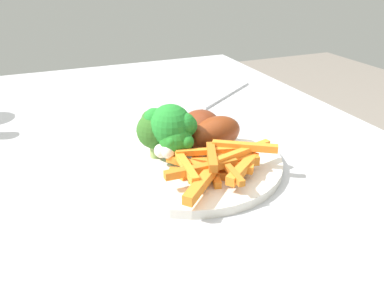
{
  "coord_description": "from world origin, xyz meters",
  "views": [
    {
      "loc": [
        0.47,
        -0.13,
        0.98
      ],
      "look_at": [
        0.05,
        0.04,
        0.75
      ],
      "focal_mm": 35.25,
      "sensor_mm": 36.0,
      "label": 1
    }
  ],
  "objects_px": {
    "dining_table": "(153,216)",
    "carrot_fries_pile": "(216,165)",
    "broccoli_floret_back": "(171,125)",
    "chicken_drumstick_near": "(212,134)",
    "chicken_drumstick_far": "(198,129)",
    "dinner_plate": "(192,161)",
    "fork": "(226,94)",
    "broccoli_floret_middle": "(154,129)",
    "broccoli_floret_front": "(175,138)"
  },
  "relations": [
    {
      "from": "broccoli_floret_middle",
      "to": "chicken_drumstick_near",
      "type": "xyz_separation_m",
      "value": [
        0.01,
        0.08,
        -0.02
      ]
    },
    {
      "from": "broccoli_floret_back",
      "to": "broccoli_floret_middle",
      "type": "bearing_deg",
      "value": -128.26
    },
    {
      "from": "broccoli_floret_middle",
      "to": "broccoli_floret_back",
      "type": "height_order",
      "value": "broccoli_floret_back"
    },
    {
      "from": "broccoli_floret_front",
      "to": "fork",
      "type": "height_order",
      "value": "broccoli_floret_front"
    },
    {
      "from": "dinner_plate",
      "to": "carrot_fries_pile",
      "type": "xyz_separation_m",
      "value": [
        0.06,
        0.01,
        0.02
      ]
    },
    {
      "from": "dining_table",
      "to": "broccoli_floret_back",
      "type": "xyz_separation_m",
      "value": [
        0.04,
        0.02,
        0.17
      ]
    },
    {
      "from": "chicken_drumstick_far",
      "to": "broccoli_floret_middle",
      "type": "bearing_deg",
      "value": -82.08
    },
    {
      "from": "dinner_plate",
      "to": "fork",
      "type": "relative_size",
      "value": 1.28
    },
    {
      "from": "chicken_drumstick_near",
      "to": "fork",
      "type": "bearing_deg",
      "value": 148.56
    },
    {
      "from": "broccoli_floret_back",
      "to": "fork",
      "type": "xyz_separation_m",
      "value": [
        -0.24,
        0.2,
        -0.06
      ]
    },
    {
      "from": "carrot_fries_pile",
      "to": "chicken_drumstick_near",
      "type": "bearing_deg",
      "value": 158.18
    },
    {
      "from": "broccoli_floret_middle",
      "to": "broccoli_floret_back",
      "type": "bearing_deg",
      "value": 51.74
    },
    {
      "from": "chicken_drumstick_near",
      "to": "broccoli_floret_back",
      "type": "bearing_deg",
      "value": -86.71
    },
    {
      "from": "chicken_drumstick_far",
      "to": "carrot_fries_pile",
      "type": "bearing_deg",
      "value": -9.22
    },
    {
      "from": "dinner_plate",
      "to": "dining_table",
      "type": "bearing_deg",
      "value": -139.44
    },
    {
      "from": "broccoli_floret_front",
      "to": "chicken_drumstick_far",
      "type": "xyz_separation_m",
      "value": [
        -0.03,
        0.05,
        -0.01
      ]
    },
    {
      "from": "broccoli_floret_back",
      "to": "chicken_drumstick_far",
      "type": "relative_size",
      "value": 0.64
    },
    {
      "from": "carrot_fries_pile",
      "to": "chicken_drumstick_near",
      "type": "relative_size",
      "value": 1.11
    },
    {
      "from": "dining_table",
      "to": "dinner_plate",
      "type": "relative_size",
      "value": 4.35
    },
    {
      "from": "dinner_plate",
      "to": "broccoli_floret_back",
      "type": "height_order",
      "value": "broccoli_floret_back"
    },
    {
      "from": "dining_table",
      "to": "carrot_fries_pile",
      "type": "distance_m",
      "value": 0.18
    },
    {
      "from": "dining_table",
      "to": "fork",
      "type": "height_order",
      "value": "fork"
    },
    {
      "from": "broccoli_floret_front",
      "to": "fork",
      "type": "xyz_separation_m",
      "value": [
        -0.24,
        0.2,
        -0.04
      ]
    },
    {
      "from": "dinner_plate",
      "to": "broccoli_floret_back",
      "type": "relative_size",
      "value": 3.18
    },
    {
      "from": "dining_table",
      "to": "broccoli_floret_back",
      "type": "relative_size",
      "value": 13.81
    },
    {
      "from": "dinner_plate",
      "to": "broccoli_floret_back",
      "type": "bearing_deg",
      "value": -107.15
    },
    {
      "from": "dinner_plate",
      "to": "carrot_fries_pile",
      "type": "bearing_deg",
      "value": 7.76
    },
    {
      "from": "chicken_drumstick_near",
      "to": "fork",
      "type": "distance_m",
      "value": 0.27
    },
    {
      "from": "chicken_drumstick_near",
      "to": "dining_table",
      "type": "bearing_deg",
      "value": -117.03
    },
    {
      "from": "broccoli_floret_middle",
      "to": "chicken_drumstick_far",
      "type": "distance_m",
      "value": 0.07
    },
    {
      "from": "dinner_plate",
      "to": "carrot_fries_pile",
      "type": "distance_m",
      "value": 0.06
    },
    {
      "from": "broccoli_floret_front",
      "to": "fork",
      "type": "relative_size",
      "value": 0.3
    },
    {
      "from": "broccoli_floret_back",
      "to": "chicken_drumstick_near",
      "type": "distance_m",
      "value": 0.07
    },
    {
      "from": "dinner_plate",
      "to": "broccoli_floret_front",
      "type": "xyz_separation_m",
      "value": [
        0.0,
        -0.03,
        0.04
      ]
    },
    {
      "from": "broccoli_floret_front",
      "to": "chicken_drumstick_far",
      "type": "relative_size",
      "value": 0.48
    },
    {
      "from": "broccoli_floret_front",
      "to": "carrot_fries_pile",
      "type": "distance_m",
      "value": 0.07
    },
    {
      "from": "carrot_fries_pile",
      "to": "broccoli_floret_back",
      "type": "bearing_deg",
      "value": -152.79
    },
    {
      "from": "dinner_plate",
      "to": "broccoli_floret_middle",
      "type": "bearing_deg",
      "value": -117.24
    },
    {
      "from": "fork",
      "to": "carrot_fries_pile",
      "type": "bearing_deg",
      "value": -154.84
    },
    {
      "from": "dinner_plate",
      "to": "fork",
      "type": "height_order",
      "value": "dinner_plate"
    },
    {
      "from": "broccoli_floret_back",
      "to": "fork",
      "type": "bearing_deg",
      "value": 139.29
    },
    {
      "from": "broccoli_floret_front",
      "to": "chicken_drumstick_far",
      "type": "bearing_deg",
      "value": 125.96
    },
    {
      "from": "broccoli_floret_middle",
      "to": "carrot_fries_pile",
      "type": "height_order",
      "value": "broccoli_floret_middle"
    },
    {
      "from": "broccoli_floret_front",
      "to": "broccoli_floret_back",
      "type": "relative_size",
      "value": 0.75
    },
    {
      "from": "carrot_fries_pile",
      "to": "chicken_drumstick_far",
      "type": "distance_m",
      "value": 0.09
    },
    {
      "from": "broccoli_floret_front",
      "to": "chicken_drumstick_near",
      "type": "bearing_deg",
      "value": 102.43
    },
    {
      "from": "broccoli_floret_back",
      "to": "chicken_drumstick_near",
      "type": "height_order",
      "value": "broccoli_floret_back"
    },
    {
      "from": "broccoli_floret_front",
      "to": "fork",
      "type": "bearing_deg",
      "value": 140.52
    },
    {
      "from": "dinner_plate",
      "to": "fork",
      "type": "bearing_deg",
      "value": 143.98
    },
    {
      "from": "broccoli_floret_front",
      "to": "broccoli_floret_middle",
      "type": "height_order",
      "value": "broccoli_floret_middle"
    }
  ]
}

